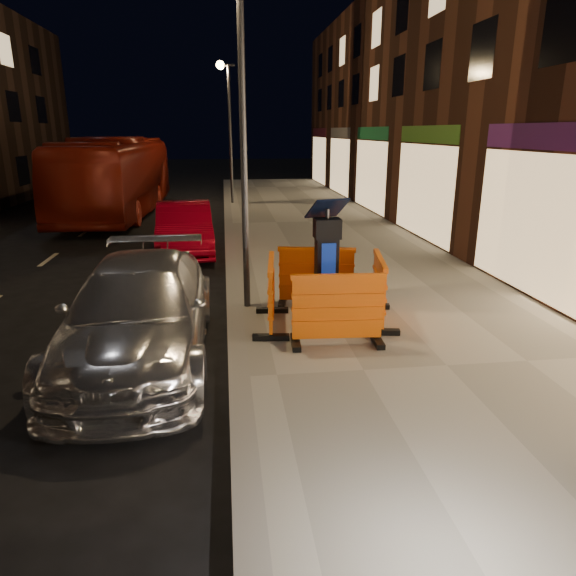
{
  "coord_description": "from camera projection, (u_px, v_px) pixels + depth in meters",
  "views": [
    {
      "loc": [
        -0.12,
        -6.44,
        3.41
      ],
      "look_at": [
        0.8,
        1.0,
        1.1
      ],
      "focal_mm": 32.0,
      "sensor_mm": 36.0,
      "label": 1
    }
  ],
  "objects": [
    {
      "name": "street_lamp_mid",
      "position": [
        243.0,
        146.0,
        9.08
      ],
      "size": [
        0.12,
        0.12,
        6.0
      ],
      "primitive_type": "cylinder",
      "color": "#3F3F44",
      "rests_on": "sidewalk"
    },
    {
      "name": "car_silver",
      "position": [
        144.0,
        357.0,
        8.07
      ],
      "size": [
        2.12,
        5.17,
        1.5
      ],
      "primitive_type": "imported",
      "rotation": [
        0.0,
        0.0,
        0.0
      ],
      "color": "silver",
      "rests_on": "ground"
    },
    {
      "name": "car_red",
      "position": [
        186.0,
        252.0,
        14.96
      ],
      "size": [
        1.83,
        4.45,
        1.43
      ],
      "primitive_type": "imported",
      "rotation": [
        0.0,
        0.0,
        0.07
      ],
      "color": "maroon",
      "rests_on": "ground"
    },
    {
      "name": "ground_plane",
      "position": [
        240.0,
        387.0,
        7.13
      ],
      "size": [
        120.0,
        120.0,
        0.0
      ],
      "primitive_type": "plane",
      "color": "black",
      "rests_on": "ground"
    },
    {
      "name": "street_lamp_far",
      "position": [
        230.0,
        136.0,
        23.31
      ],
      "size": [
        0.12,
        0.12,
        6.0
      ],
      "primitive_type": "cylinder",
      "color": "#3F3F44",
      "rests_on": "sidewalk"
    },
    {
      "name": "parking_kiosk",
      "position": [
        326.0,
        266.0,
        8.77
      ],
      "size": [
        0.74,
        0.74,
        2.07
      ],
      "primitive_type": "cube",
      "rotation": [
        0.0,
        0.0,
        -0.14
      ],
      "color": "black",
      "rests_on": "sidewalk"
    },
    {
      "name": "sidewalk",
      "position": [
        446.0,
        370.0,
        7.45
      ],
      "size": [
        6.0,
        60.0,
        0.15
      ],
      "primitive_type": "cube",
      "color": "gray",
      "rests_on": "ground"
    },
    {
      "name": "barrier_front",
      "position": [
        337.0,
        310.0,
        8.01
      ],
      "size": [
        1.51,
        0.69,
        1.16
      ],
      "primitive_type": "cube",
      "rotation": [
        0.0,
        0.0,
        -0.06
      ],
      "color": "#FF650B",
      "rests_on": "sidewalk"
    },
    {
      "name": "barrier_back",
      "position": [
        316.0,
        277.0,
        9.81
      ],
      "size": [
        1.57,
        0.89,
        1.16
      ],
      "primitive_type": "cube",
      "rotation": [
        0.0,
        0.0,
        -0.2
      ],
      "color": "#FF650B",
      "rests_on": "sidewalk"
    },
    {
      "name": "barrier_kerbside",
      "position": [
        271.0,
        294.0,
        8.8
      ],
      "size": [
        0.77,
        1.54,
        1.16
      ],
      "primitive_type": "cube",
      "rotation": [
        0.0,
        0.0,
        1.46
      ],
      "color": "#FF650B",
      "rests_on": "sidewalk"
    },
    {
      "name": "kerb",
      "position": [
        240.0,
        382.0,
        7.1
      ],
      "size": [
        0.3,
        60.0,
        0.15
      ],
      "primitive_type": "cube",
      "color": "slate",
      "rests_on": "ground"
    },
    {
      "name": "barrier_bldgside",
      "position": [
        379.0,
        290.0,
        9.02
      ],
      "size": [
        0.86,
        1.57,
        1.16
      ],
      "primitive_type": "cube",
      "rotation": [
        0.0,
        0.0,
        1.39
      ],
      "color": "#FF650B",
      "rests_on": "sidewalk"
    },
    {
      "name": "bus_doubledecker",
      "position": [
        121.0,
        215.0,
        21.71
      ],
      "size": [
        2.99,
        11.47,
        3.17
      ],
      "primitive_type": "imported",
      "rotation": [
        0.0,
        0.0,
        -0.03
      ],
      "color": "maroon",
      "rests_on": "ground"
    }
  ]
}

